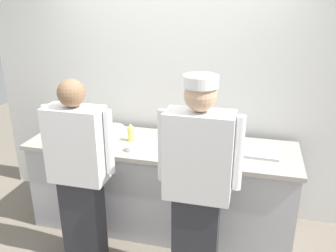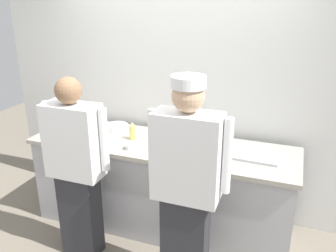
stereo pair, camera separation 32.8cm
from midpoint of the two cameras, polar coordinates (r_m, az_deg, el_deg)
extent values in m
plane|color=slate|center=(3.55, -5.67, -19.28)|extent=(9.00, 9.00, 0.00)
cube|color=silver|center=(3.71, -1.70, 5.75)|extent=(4.04, 0.10, 2.64)
cube|color=#B2B2B7|center=(3.60, -3.78, -10.00)|extent=(2.53, 0.69, 0.88)
cube|color=#A8A093|center=(3.39, -3.96, -3.29)|extent=(2.58, 0.75, 0.04)
cube|color=#2D2D33|center=(3.33, -16.33, -14.43)|extent=(0.34, 0.20, 0.80)
cube|color=white|center=(2.99, -17.70, -2.98)|extent=(0.47, 0.24, 0.64)
cylinder|color=white|center=(3.15, -21.58, -1.61)|extent=(0.07, 0.07, 0.54)
cylinder|color=white|center=(2.88, -12.77, -2.69)|extent=(0.07, 0.07, 0.54)
sphere|color=#8C6647|center=(2.85, -18.63, 5.03)|extent=(0.22, 0.22, 0.22)
cube|color=#2D2D33|center=(2.94, 1.14, -18.32)|extent=(0.35, 0.20, 0.84)
cube|color=white|center=(2.54, 1.26, -4.94)|extent=(0.49, 0.24, 0.67)
cylinder|color=white|center=(2.63, -4.52, -3.26)|extent=(0.07, 0.07, 0.57)
cylinder|color=white|center=(2.52, 7.72, -4.51)|extent=(0.07, 0.07, 0.57)
sphere|color=tan|center=(2.38, 1.34, 4.96)|extent=(0.23, 0.23, 0.23)
cylinder|color=white|center=(2.35, 1.36, 7.24)|extent=(0.24, 0.24, 0.08)
cylinder|color=white|center=(3.67, -11.41, -1.28)|extent=(0.23, 0.23, 0.01)
cylinder|color=white|center=(3.67, -11.42, -1.11)|extent=(0.23, 0.23, 0.01)
cylinder|color=white|center=(3.66, -11.43, -0.93)|extent=(0.23, 0.23, 0.01)
cylinder|color=white|center=(3.66, -11.45, -0.76)|extent=(0.23, 0.23, 0.01)
cylinder|color=white|center=(3.66, -11.46, -0.58)|extent=(0.23, 0.23, 0.01)
cylinder|color=white|center=(3.65, -11.47, -0.41)|extent=(0.23, 0.23, 0.01)
cylinder|color=white|center=(3.65, -11.48, -0.23)|extent=(0.23, 0.23, 0.01)
cylinder|color=white|center=(3.64, -16.53, -1.92)|extent=(0.25, 0.25, 0.01)
cylinder|color=white|center=(3.64, -16.55, -1.75)|extent=(0.25, 0.25, 0.01)
cylinder|color=white|center=(3.64, -16.57, -1.57)|extent=(0.25, 0.25, 0.01)
cylinder|color=white|center=(3.63, -16.59, -1.40)|extent=(0.25, 0.25, 0.01)
cylinder|color=white|center=(3.63, -16.61, -1.22)|extent=(0.25, 0.25, 0.01)
cylinder|color=white|center=(3.62, -16.63, -1.05)|extent=(0.25, 0.25, 0.01)
cylinder|color=white|center=(3.62, -16.64, -0.87)|extent=(0.25, 0.25, 0.01)
cylinder|color=white|center=(3.61, -16.66, -0.69)|extent=(0.25, 0.25, 0.01)
cylinder|color=#B7BABF|center=(3.21, 0.73, -3.10)|extent=(0.31, 0.31, 0.12)
cube|color=#B7BABF|center=(3.26, 10.92, -3.98)|extent=(0.46, 0.34, 0.02)
cylinder|color=#E5E066|center=(3.46, -8.77, -1.33)|extent=(0.06, 0.06, 0.14)
cone|color=#E5E066|center=(3.43, -8.85, 0.03)|extent=(0.05, 0.05, 0.04)
cylinder|color=white|center=(3.79, -13.72, -0.58)|extent=(0.10, 0.10, 0.04)
cylinder|color=#5B932D|center=(3.79, -13.74, -0.41)|extent=(0.08, 0.08, 0.01)
cylinder|color=white|center=(3.44, 4.11, -2.14)|extent=(0.10, 0.10, 0.05)
cylinder|color=#5B932D|center=(3.43, 4.12, -1.87)|extent=(0.08, 0.08, 0.01)
cylinder|color=white|center=(3.26, -8.84, -3.62)|extent=(0.11, 0.11, 0.05)
cylinder|color=red|center=(3.26, -8.85, -3.34)|extent=(0.09, 0.09, 0.01)
cylinder|color=white|center=(3.42, -13.11, -2.40)|extent=(0.09, 0.09, 0.09)
camera|label=1|loc=(0.16, -92.86, -1.07)|focal=37.64mm
camera|label=2|loc=(0.16, 87.14, 1.07)|focal=37.64mm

